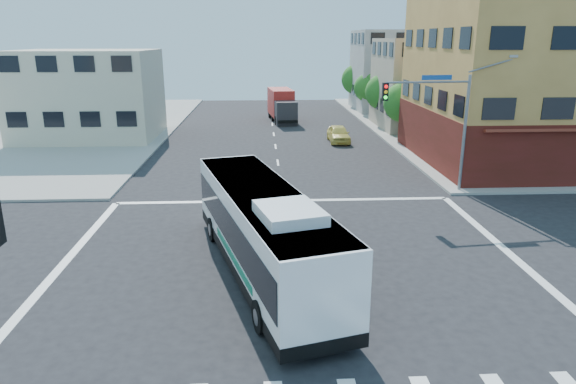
{
  "coord_description": "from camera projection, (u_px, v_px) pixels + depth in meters",
  "views": [
    {
      "loc": [
        -1.21,
        -18.66,
        8.97
      ],
      "look_at": [
        -0.08,
        2.89,
        2.5
      ],
      "focal_mm": 32.0,
      "sensor_mm": 36.0,
      "label": 1
    }
  ],
  "objects": [
    {
      "name": "street_tree_c",
      "position": [
        369.0,
        86.0,
        62.1
      ],
      "size": [
        3.4,
        3.4,
        5.29
      ],
      "color": "#342013",
      "rests_on": "ground"
    },
    {
      "name": "building_east_near",
      "position": [
        438.0,
        84.0,
        52.55
      ],
      "size": [
        12.06,
        10.06,
        9.0
      ],
      "color": "tan",
      "rests_on": "ground"
    },
    {
      "name": "street_tree_b",
      "position": [
        384.0,
        90.0,
        54.37
      ],
      "size": [
        3.8,
        3.8,
        5.79
      ],
      "color": "#342013",
      "rests_on": "ground"
    },
    {
      "name": "building_west",
      "position": [
        89.0,
        95.0,
        47.16
      ],
      "size": [
        12.06,
        10.06,
        8.0
      ],
      "color": "beige",
      "rests_on": "ground"
    },
    {
      "name": "transit_bus",
      "position": [
        263.0,
        230.0,
        19.88
      ],
      "size": [
        6.03,
        13.02,
        3.78
      ],
      "rotation": [
        0.0,
        0.0,
        0.27
      ],
      "color": "black",
      "rests_on": "ground"
    },
    {
      "name": "building_east_far",
      "position": [
        402.0,
        71.0,
        65.8
      ],
      "size": [
        12.06,
        10.06,
        10.0
      ],
      "color": "#A3A39E",
      "rests_on": "ground"
    },
    {
      "name": "ground",
      "position": [
        294.0,
        273.0,
        20.48
      ],
      "size": [
        120.0,
        120.0,
        0.0
      ],
      "primitive_type": "plane",
      "color": "black",
      "rests_on": "ground"
    },
    {
      "name": "parked_car",
      "position": [
        338.0,
        134.0,
        46.11
      ],
      "size": [
        1.77,
        4.37,
        1.49
      ],
      "primitive_type": "imported",
      "rotation": [
        0.0,
        0.0,
        0.0
      ],
      "color": "#DECA59",
      "rests_on": "ground"
    },
    {
      "name": "street_tree_a",
      "position": [
        405.0,
        100.0,
        46.76
      ],
      "size": [
        3.6,
        3.6,
        5.53
      ],
      "color": "#342013",
      "rests_on": "ground"
    },
    {
      "name": "street_tree_d",
      "position": [
        357.0,
        78.0,
        69.64
      ],
      "size": [
        4.0,
        4.0,
        6.03
      ],
      "color": "#342013",
      "rests_on": "ground"
    },
    {
      "name": "box_truck",
      "position": [
        282.0,
        106.0,
        57.59
      ],
      "size": [
        3.13,
        8.0,
        3.51
      ],
      "rotation": [
        0.0,
        0.0,
        0.11
      ],
      "color": "#27262B",
      "rests_on": "ground"
    },
    {
      "name": "corner_building_ne",
      "position": [
        551.0,
        83.0,
        37.47
      ],
      "size": [
        18.1,
        15.44,
        14.0
      ],
      "color": "gold",
      "rests_on": "ground"
    },
    {
      "name": "signal_mast_ne",
      "position": [
        439.0,
        110.0,
        29.67
      ],
      "size": [
        7.91,
        1.13,
        8.07
      ],
      "color": "slate",
      "rests_on": "ground"
    }
  ]
}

